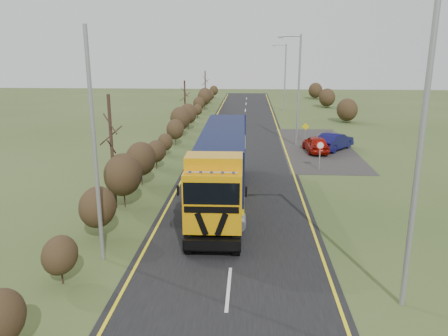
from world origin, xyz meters
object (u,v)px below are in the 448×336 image
speed_sign (320,150)px  car_red_hatchback (316,144)px  streetlight_near (417,139)px  lorry (222,162)px  car_blue_sedan (334,141)px

speed_sign → car_red_hatchback: bearing=84.6°
streetlight_near → lorry: bearing=123.2°
streetlight_near → speed_sign: (-0.06, 16.98, -4.18)m
lorry → car_blue_sedan: lorry is taller
car_blue_sedan → lorry: bearing=95.2°
lorry → speed_sign: 9.60m
car_blue_sedan → streetlight_near: streetlight_near is taller
streetlight_near → car_red_hatchback: bearing=88.8°
car_red_hatchback → streetlight_near: 23.20m
car_blue_sedan → speed_sign: speed_sign is taller
lorry → car_blue_sedan: (8.64, 13.77, -1.53)m
car_blue_sedan → streetlight_near: bearing=122.1°
car_blue_sedan → streetlight_near: size_ratio=0.44×
lorry → car_blue_sedan: 16.33m
car_blue_sedan → speed_sign: (-2.24, -6.66, 0.70)m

